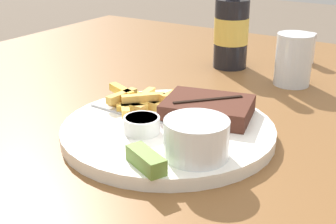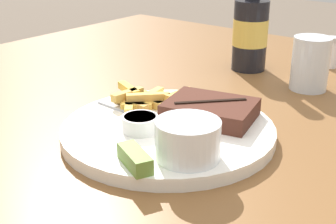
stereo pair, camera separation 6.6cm
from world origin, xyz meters
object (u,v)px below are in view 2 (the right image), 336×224
Objects in this scene: dipping_sauce_cup at (140,123)px; salt_shaker at (332,52)px; steak_portion at (210,110)px; pickle_spear at (135,159)px; dinner_plate at (168,131)px; drinking_glass at (310,64)px; coleslaw_cup at (188,137)px; beer_bottle at (250,30)px; fork_utensil at (129,110)px.

dipping_sauce_cup is 0.53m from salt_shaker.
steak_portion reaches higher than pickle_spear.
dinner_plate is 6.05× the size of dipping_sauce_cup.
drinking_glass reaches higher than dipping_sauce_cup.
coleslaw_cup is 0.07m from pickle_spear.
beer_bottle is at bearing 109.77° from steak_portion.
dipping_sauce_cup is 0.22× the size of beer_bottle.
salt_shaker is (0.05, 0.49, 0.02)m from dinner_plate.
steak_portion is 0.33m from beer_bottle.
dinner_plate is 2.10× the size of steak_portion.
pickle_spear is 0.60m from salt_shaker.
steak_portion is 0.11m from dipping_sauce_cup.
pickle_spear is 0.44m from drinking_glass.
drinking_glass is (0.15, -0.04, -0.03)m from beer_bottle.
beer_bottle is 0.18m from salt_shaker.
fork_utensil is 0.37m from beer_bottle.
coleslaw_cup is at bearing -88.67° from drinking_glass.
drinking_glass is (0.04, 0.26, 0.02)m from steak_portion.
drinking_glass is 1.49× the size of salt_shaker.
dipping_sauce_cup is 0.08m from fork_utensil.
drinking_glass is (0.15, 0.32, 0.03)m from fork_utensil.
dinner_plate is 0.11m from coleslaw_cup.
coleslaw_cup is (0.08, -0.06, 0.04)m from dinner_plate.
fork_utensil is at bearing 157.58° from coleslaw_cup.
fork_utensil reaches higher than dinner_plate.
beer_bottle reaches higher than pickle_spear.
coleslaw_cup is at bearing -19.52° from fork_utensil.
drinking_glass is 0.16m from salt_shaker.
salt_shaker is at bearing 97.12° from drinking_glass.
dinner_plate is 0.07m from steak_portion.
beer_bottle is 3.52× the size of salt_shaker.
dinner_plate is 4.71× the size of pickle_spear.
salt_shaker is (-0.02, 0.16, -0.02)m from drinking_glass.
dipping_sauce_cup is at bearing -81.51° from beer_bottle.
fork_utensil is at bearing 145.06° from dipping_sauce_cup.
coleslaw_cup is 0.35× the size of beer_bottle.
dinner_plate is 3.79× the size of coleslaw_cup.
steak_portion is at bearing -70.23° from beer_bottle.
beer_bottle is at bearing 92.49° from fork_utensil.
dipping_sauce_cup is at bearing -116.55° from steak_portion.
pickle_spear reaches higher than fork_utensil.
dipping_sauce_cup is 0.52× the size of drinking_glass.
beer_bottle is 2.36× the size of drinking_glass.
steak_portion is 0.13m from coleslaw_cup.
dipping_sauce_cup reaches higher than dinner_plate.
fork_utensil is at bearing 135.58° from pickle_spear.
steak_portion reaches higher than dinner_plate.
beer_bottle reaches higher than dipping_sauce_cup.
salt_shaker is (-0.03, 0.55, -0.01)m from coleslaw_cup.
dinner_plate is at bearing 66.73° from dipping_sauce_cup.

